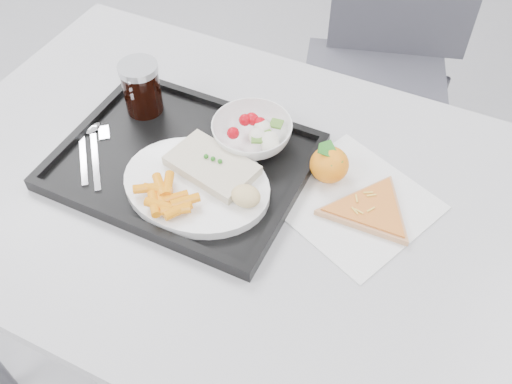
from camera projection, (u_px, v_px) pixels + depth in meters
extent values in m
cube|color=#B3B2B5|center=(235.00, 194.00, 1.05)|extent=(1.20, 0.80, 0.03)
cylinder|color=#47474C|center=(129.00, 137.00, 1.69)|extent=(0.04, 0.04, 0.72)
cylinder|color=#47474C|center=(502.00, 272.00, 1.38)|extent=(0.04, 0.04, 0.72)
cube|color=#3E3D46|center=(374.00, 91.00, 1.68)|extent=(0.52, 0.52, 0.04)
cylinder|color=#47474C|center=(290.00, 166.00, 1.81)|extent=(0.03, 0.03, 0.43)
cylinder|color=#47474C|center=(400.00, 204.00, 1.71)|extent=(0.03, 0.03, 0.43)
cylinder|color=#47474C|center=(331.00, 99.00, 2.02)|extent=(0.03, 0.03, 0.43)
cylinder|color=#47474C|center=(431.00, 129.00, 1.92)|extent=(0.03, 0.03, 0.43)
cube|color=black|center=(184.00, 163.00, 1.07)|extent=(0.45, 0.35, 0.01)
cube|color=black|center=(225.00, 105.00, 1.16)|extent=(0.45, 0.02, 0.01)
cube|color=black|center=(132.00, 223.00, 0.96)|extent=(0.45, 0.02, 0.01)
cube|color=black|center=(290.00, 197.00, 1.00)|extent=(0.02, 0.32, 0.01)
cube|color=black|center=(88.00, 124.00, 1.12)|extent=(0.02, 0.32, 0.01)
cylinder|color=white|center=(197.00, 185.00, 1.01)|extent=(0.27, 0.27, 0.02)
cube|color=beige|center=(212.00, 166.00, 1.02)|extent=(0.17, 0.13, 0.02)
sphere|color=#236B1C|center=(206.00, 156.00, 1.01)|extent=(0.01, 0.01, 0.01)
sphere|color=#236B1C|center=(213.00, 159.00, 1.01)|extent=(0.01, 0.01, 0.01)
sphere|color=#236B1C|center=(220.00, 161.00, 1.01)|extent=(0.01, 0.01, 0.01)
ellipsoid|color=#DAB883|center=(246.00, 196.00, 0.96)|extent=(0.06, 0.06, 0.03)
imported|color=white|center=(252.00, 133.00, 1.08)|extent=(0.15, 0.15, 0.05)
cylinder|color=black|center=(142.00, 90.00, 1.12)|extent=(0.07, 0.07, 0.10)
cylinder|color=#A5A8AD|center=(138.00, 68.00, 1.08)|extent=(0.08, 0.08, 0.01)
cube|color=silver|center=(83.00, 157.00, 1.07)|extent=(0.10, 0.12, 0.00)
ellipsoid|color=silver|center=(92.00, 128.00, 1.12)|extent=(0.04, 0.05, 0.01)
cube|color=silver|center=(96.00, 161.00, 1.06)|extent=(0.10, 0.12, 0.00)
cube|color=silver|center=(104.00, 133.00, 1.11)|extent=(0.04, 0.04, 0.00)
cube|color=silver|center=(353.00, 202.00, 1.01)|extent=(0.32, 0.32, 0.00)
ellipsoid|color=orange|center=(329.00, 165.00, 1.03)|extent=(0.09, 0.09, 0.07)
cube|color=#236B1C|center=(331.00, 153.00, 1.00)|extent=(0.05, 0.05, 0.02)
cube|color=#236B1C|center=(331.00, 153.00, 1.00)|extent=(0.05, 0.03, 0.02)
cylinder|color=tan|center=(371.00, 210.00, 0.99)|extent=(0.27, 0.27, 0.01)
cylinder|color=#BA2B06|center=(371.00, 208.00, 0.99)|extent=(0.24, 0.24, 0.00)
cube|color=#EABC47|center=(371.00, 210.00, 0.98)|extent=(0.01, 0.02, 0.00)
cube|color=#EABC47|center=(355.00, 211.00, 0.98)|extent=(0.02, 0.01, 0.00)
cube|color=#EABC47|center=(371.00, 195.00, 1.00)|extent=(0.02, 0.01, 0.00)
cube|color=#EABC47|center=(356.00, 199.00, 0.99)|extent=(0.01, 0.02, 0.00)
cube|color=#EABC47|center=(359.00, 211.00, 0.98)|extent=(0.02, 0.01, 0.00)
cube|color=#EABC47|center=(368.00, 193.00, 1.00)|extent=(0.02, 0.01, 0.00)
cylinder|color=orange|center=(154.00, 204.00, 0.95)|extent=(0.05, 0.05, 0.02)
cylinder|color=orange|center=(148.00, 188.00, 0.97)|extent=(0.05, 0.04, 0.02)
cylinder|color=orange|center=(178.00, 210.00, 0.94)|extent=(0.04, 0.05, 0.02)
cylinder|color=orange|center=(176.00, 210.00, 0.94)|extent=(0.05, 0.04, 0.02)
cylinder|color=orange|center=(160.00, 186.00, 0.98)|extent=(0.05, 0.05, 0.02)
cylinder|color=orange|center=(158.00, 190.00, 0.97)|extent=(0.05, 0.03, 0.02)
cylinder|color=orange|center=(185.00, 201.00, 0.95)|extent=(0.05, 0.05, 0.02)
cylinder|color=orange|center=(174.00, 198.00, 0.97)|extent=(0.05, 0.05, 0.02)
cylinder|color=orange|center=(161.00, 199.00, 0.96)|extent=(0.04, 0.05, 0.02)
cylinder|color=orange|center=(168.00, 184.00, 0.98)|extent=(0.04, 0.05, 0.02)
cylinder|color=orange|center=(159.00, 205.00, 0.95)|extent=(0.05, 0.02, 0.02)
sphere|color=#B20510|center=(253.00, 120.00, 1.08)|extent=(0.02, 0.02, 0.02)
sphere|color=#B20510|center=(245.00, 120.00, 1.08)|extent=(0.02, 0.02, 0.02)
sphere|color=#B20510|center=(261.00, 125.00, 1.07)|extent=(0.02, 0.02, 0.02)
sphere|color=#B20510|center=(252.00, 118.00, 1.09)|extent=(0.02, 0.02, 0.02)
sphere|color=#B20510|center=(233.00, 133.00, 1.06)|extent=(0.02, 0.02, 0.02)
sphere|color=#B20510|center=(260.00, 123.00, 1.08)|extent=(0.02, 0.02, 0.02)
ellipsoid|color=silver|center=(257.00, 136.00, 1.06)|extent=(0.03, 0.03, 0.03)
ellipsoid|color=silver|center=(270.00, 146.00, 1.04)|extent=(0.03, 0.03, 0.03)
ellipsoid|color=silver|center=(269.00, 142.00, 1.05)|extent=(0.03, 0.03, 0.03)
ellipsoid|color=silver|center=(270.00, 140.00, 1.05)|extent=(0.03, 0.03, 0.03)
ellipsoid|color=silver|center=(263.00, 128.00, 1.07)|extent=(0.03, 0.03, 0.03)
cube|color=#4B7827|center=(258.00, 138.00, 1.04)|extent=(0.03, 0.03, 0.00)
cube|color=#4B7827|center=(276.00, 124.00, 1.07)|extent=(0.03, 0.03, 0.00)
cube|color=#4B7827|center=(267.00, 136.00, 1.05)|extent=(0.03, 0.03, 0.00)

